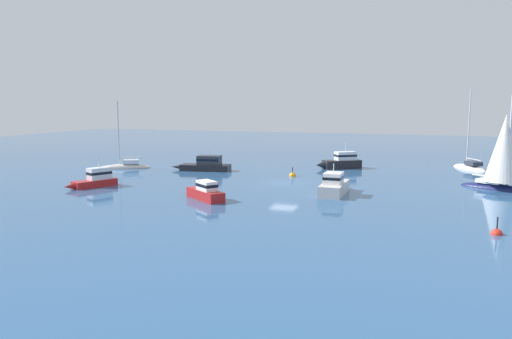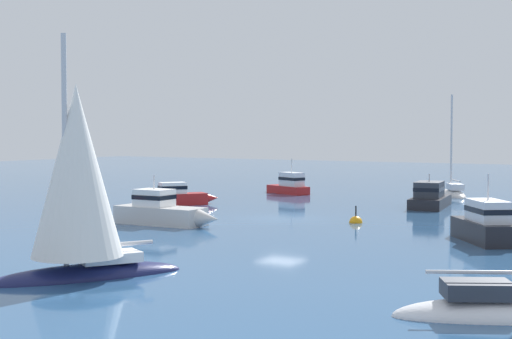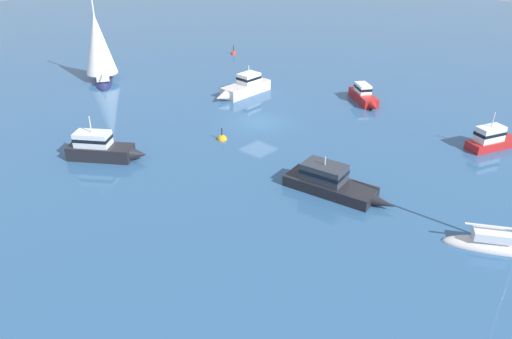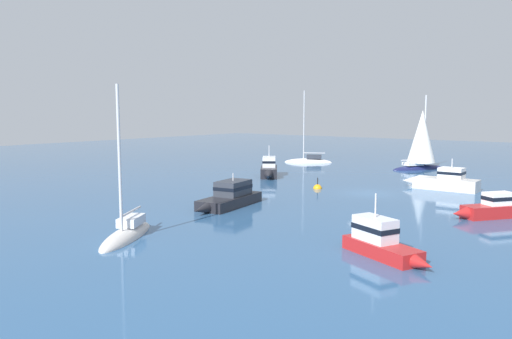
{
  "view_description": "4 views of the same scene",
  "coord_description": "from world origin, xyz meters",
  "px_view_note": "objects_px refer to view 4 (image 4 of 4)",
  "views": [
    {
      "loc": [
        45.79,
        13.14,
        7.78
      ],
      "look_at": [
        -2.33,
        -3.71,
        0.83
      ],
      "focal_mm": 34.53,
      "sensor_mm": 36.0,
      "label": 1
    },
    {
      "loc": [
        -21.43,
        39.59,
        5.15
      ],
      "look_at": [
        1.8,
        -0.14,
        2.82
      ],
      "focal_mm": 54.5,
      "sensor_mm": 36.0,
      "label": 2
    },
    {
      "loc": [
        -27.58,
        -25.29,
        15.32
      ],
      "look_at": [
        -7.17,
        -6.35,
        0.59
      ],
      "focal_mm": 33.96,
      "sensor_mm": 36.0,
      "label": 3
    },
    {
      "loc": [
        16.99,
        -37.07,
        6.62
      ],
      "look_at": [
        -8.72,
        -3.58,
        1.66
      ],
      "focal_mm": 34.86,
      "sensor_mm": 36.0,
      "label": 4
    }
  ],
  "objects_px": {
    "ketch": "(309,162)",
    "motor_cruiser_1": "(444,181)",
    "channel_buoy": "(318,189)",
    "cabin_cruiser_1": "(269,169)",
    "powerboat": "(381,241)",
    "motor_cruiser": "(230,196)",
    "sloop": "(421,142)",
    "cabin_cruiser": "(493,208)",
    "sailboat": "(127,234)"
  },
  "relations": [
    {
      "from": "sloop",
      "to": "cabin_cruiser",
      "type": "distance_m",
      "value": 26.71
    },
    {
      "from": "cabin_cruiser_1",
      "to": "channel_buoy",
      "type": "height_order",
      "value": "cabin_cruiser_1"
    },
    {
      "from": "sloop",
      "to": "motor_cruiser_1",
      "type": "xyz_separation_m",
      "value": [
        6.84,
        -13.8,
        -2.4
      ]
    },
    {
      "from": "sloop",
      "to": "motor_cruiser",
      "type": "distance_m",
      "value": 30.73
    },
    {
      "from": "ketch",
      "to": "sailboat",
      "type": "xyz_separation_m",
      "value": [
        12.56,
        -38.82,
        0.03
      ]
    },
    {
      "from": "cabin_cruiser_1",
      "to": "motor_cruiser_1",
      "type": "bearing_deg",
      "value": 62.33
    },
    {
      "from": "ketch",
      "to": "channel_buoy",
      "type": "relative_size",
      "value": 7.43
    },
    {
      "from": "sailboat",
      "to": "cabin_cruiser_1",
      "type": "bearing_deg",
      "value": 168.7
    },
    {
      "from": "motor_cruiser",
      "to": "powerboat",
      "type": "bearing_deg",
      "value": 60.74
    },
    {
      "from": "ketch",
      "to": "powerboat",
      "type": "bearing_deg",
      "value": 98.13
    },
    {
      "from": "powerboat",
      "to": "channel_buoy",
      "type": "xyz_separation_m",
      "value": [
        -12.54,
        15.64,
        -0.7
      ]
    },
    {
      "from": "motor_cruiser",
      "to": "motor_cruiser_1",
      "type": "height_order",
      "value": "motor_cruiser_1"
    },
    {
      "from": "motor_cruiser",
      "to": "motor_cruiser_1",
      "type": "relative_size",
      "value": 1.12
    },
    {
      "from": "sloop",
      "to": "channel_buoy",
      "type": "height_order",
      "value": "sloop"
    },
    {
      "from": "cabin_cruiser",
      "to": "motor_cruiser_1",
      "type": "bearing_deg",
      "value": -112.08
    },
    {
      "from": "powerboat",
      "to": "motor_cruiser",
      "type": "relative_size",
      "value": 0.69
    },
    {
      "from": "cabin_cruiser",
      "to": "channel_buoy",
      "type": "relative_size",
      "value": 3.63
    },
    {
      "from": "ketch",
      "to": "motor_cruiser",
      "type": "height_order",
      "value": "ketch"
    },
    {
      "from": "cabin_cruiser_1",
      "to": "ketch",
      "type": "bearing_deg",
      "value": 160.58
    },
    {
      "from": "sloop",
      "to": "channel_buoy",
      "type": "distance_m",
      "value": 20.23
    },
    {
      "from": "sloop",
      "to": "cabin_cruiser_1",
      "type": "height_order",
      "value": "sloop"
    },
    {
      "from": "powerboat",
      "to": "sailboat",
      "type": "height_order",
      "value": "sailboat"
    },
    {
      "from": "motor_cruiser",
      "to": "cabin_cruiser",
      "type": "bearing_deg",
      "value": 106.08
    },
    {
      "from": "sloop",
      "to": "sailboat",
      "type": "bearing_deg",
      "value": -151.58
    },
    {
      "from": "motor_cruiser",
      "to": "motor_cruiser_1",
      "type": "xyz_separation_m",
      "value": [
        9.63,
        16.7,
        0.03
      ]
    },
    {
      "from": "ketch",
      "to": "sloop",
      "type": "bearing_deg",
      "value": 158.73
    },
    {
      "from": "sloop",
      "to": "motor_cruiser_1",
      "type": "height_order",
      "value": "sloop"
    },
    {
      "from": "ketch",
      "to": "motor_cruiser",
      "type": "xyz_separation_m",
      "value": [
        11.23,
        -28.89,
        0.57
      ]
    },
    {
      "from": "powerboat",
      "to": "sailboat",
      "type": "distance_m",
      "value": 13.04
    },
    {
      "from": "powerboat",
      "to": "cabin_cruiser",
      "type": "height_order",
      "value": "powerboat"
    },
    {
      "from": "powerboat",
      "to": "sloop",
      "type": "xyz_separation_m",
      "value": [
        -10.61,
        35.54,
        2.42
      ]
    },
    {
      "from": "sloop",
      "to": "motor_cruiser",
      "type": "height_order",
      "value": "sloop"
    },
    {
      "from": "sailboat",
      "to": "channel_buoy",
      "type": "distance_m",
      "value": 20.55
    },
    {
      "from": "powerboat",
      "to": "cabin_cruiser",
      "type": "relative_size",
      "value": 1.04
    },
    {
      "from": "powerboat",
      "to": "motor_cruiser_1",
      "type": "relative_size",
      "value": 0.78
    },
    {
      "from": "cabin_cruiser",
      "to": "sailboat",
      "type": "relative_size",
      "value": 0.56
    },
    {
      "from": "ketch",
      "to": "motor_cruiser",
      "type": "relative_size",
      "value": 1.37
    },
    {
      "from": "sloop",
      "to": "motor_cruiser_1",
      "type": "relative_size",
      "value": 1.4
    },
    {
      "from": "channel_buoy",
      "to": "cabin_cruiser_1",
      "type": "bearing_deg",
      "value": 154.3
    },
    {
      "from": "sloop",
      "to": "cabin_cruiser",
      "type": "relative_size",
      "value": 1.86
    },
    {
      "from": "ketch",
      "to": "motor_cruiser_1",
      "type": "bearing_deg",
      "value": 121.86
    },
    {
      "from": "powerboat",
      "to": "cabin_cruiser",
      "type": "xyz_separation_m",
      "value": [
        2.11,
        12.18,
        -0.09
      ]
    },
    {
      "from": "motor_cruiser_1",
      "to": "cabin_cruiser",
      "type": "bearing_deg",
      "value": 121.88
    },
    {
      "from": "ketch",
      "to": "motor_cruiser_1",
      "type": "relative_size",
      "value": 1.54
    },
    {
      "from": "cabin_cruiser",
      "to": "sloop",
      "type": "bearing_deg",
      "value": -115.13
    },
    {
      "from": "ketch",
      "to": "cabin_cruiser_1",
      "type": "distance_m",
      "value": 15.05
    },
    {
      "from": "motor_cruiser_1",
      "to": "motor_cruiser",
      "type": "bearing_deg",
      "value": 60.28
    },
    {
      "from": "ketch",
      "to": "cabin_cruiser",
      "type": "xyz_separation_m",
      "value": [
        26.75,
        -21.73,
        0.49
      ]
    },
    {
      "from": "sailboat",
      "to": "cabin_cruiser_1",
      "type": "distance_m",
      "value": 25.8
    },
    {
      "from": "cabin_cruiser_1",
      "to": "powerboat",
      "type": "bearing_deg",
      "value": 11.11
    }
  ]
}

